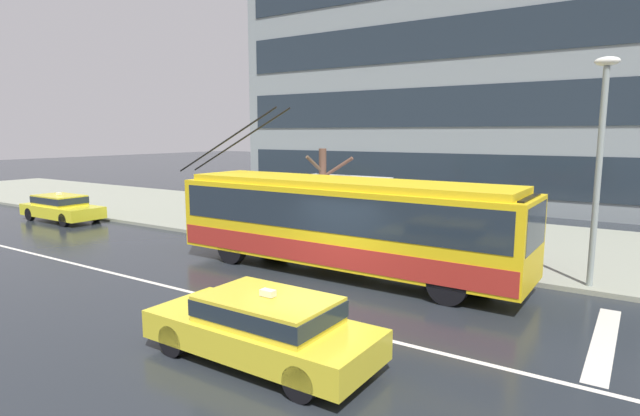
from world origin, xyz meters
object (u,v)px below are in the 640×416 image
object	(u,v)px
taxi_far_behind	(61,207)
pedestrian_at_shelter	(427,228)
street_tree_bare	(323,188)
taxi_oncoming_near	(264,324)
pedestrian_walking_past	(527,214)
pedestrian_approaching_curb	(314,202)
bus_shelter	(344,191)
street_lamp	(600,152)
trolleybus	(342,221)

from	to	relation	value
taxi_far_behind	pedestrian_at_shelter	bearing A→B (deg)	7.84
street_tree_bare	taxi_oncoming_near	bearing A→B (deg)	-62.92
pedestrian_at_shelter	pedestrian_walking_past	size ratio (longest dim) A/B	0.83
taxi_oncoming_near	pedestrian_walking_past	xyz separation A→B (m)	(2.70, 9.74, 1.02)
taxi_oncoming_near	pedestrian_approaching_curb	bearing A→B (deg)	118.14
taxi_far_behind	pedestrian_walking_past	world-z (taller)	pedestrian_walking_past
bus_shelter	pedestrian_approaching_curb	world-z (taller)	bus_shelter
bus_shelter	street_lamp	bearing A→B (deg)	-12.25
pedestrian_approaching_curb	pedestrian_walking_past	distance (m)	7.38
taxi_far_behind	pedestrian_at_shelter	world-z (taller)	pedestrian_at_shelter
trolleybus	pedestrian_walking_past	size ratio (longest dim) A/B	6.29
trolleybus	pedestrian_approaching_curb	bearing A→B (deg)	137.18
pedestrian_approaching_curb	pedestrian_walking_past	world-z (taller)	pedestrian_approaching_curb
trolleybus	pedestrian_at_shelter	size ratio (longest dim) A/B	7.54
taxi_oncoming_near	pedestrian_walking_past	size ratio (longest dim) A/B	2.33
bus_shelter	trolleybus	bearing A→B (deg)	-60.26
taxi_far_behind	pedestrian_at_shelter	xyz separation A→B (m)	(17.71, 2.44, 0.40)
street_tree_bare	pedestrian_at_shelter	bearing A→B (deg)	-13.93
pedestrian_at_shelter	pedestrian_approaching_curb	xyz separation A→B (m)	(-4.31, -0.34, 0.60)
trolleybus	pedestrian_walking_past	xyz separation A→B (m)	(4.58, 3.68, 0.14)
pedestrian_walking_past	trolleybus	bearing A→B (deg)	-141.23
bus_shelter	pedestrian_approaching_curb	bearing A→B (deg)	-106.94
bus_shelter	pedestrian_approaching_curb	distance (m)	1.54
trolleybus	pedestrian_approaching_curb	size ratio (longest dim) A/B	6.15
bus_shelter	pedestrian_walking_past	world-z (taller)	bus_shelter
bus_shelter	street_tree_bare	bearing A→B (deg)	174.32
bus_shelter	pedestrian_approaching_curb	xyz separation A→B (m)	(-0.44, -1.45, -0.28)
pedestrian_approaching_curb	pedestrian_walking_past	bearing A→B (deg)	9.14
taxi_oncoming_near	pedestrian_walking_past	distance (m)	10.16
trolleybus	taxi_far_behind	size ratio (longest dim) A/B	2.70
taxi_far_behind	bus_shelter	world-z (taller)	bus_shelter
pedestrian_at_shelter	pedestrian_walking_past	world-z (taller)	pedestrian_walking_past
taxi_far_behind	bus_shelter	xyz separation A→B (m)	(13.85, 3.55, 1.28)
pedestrian_walking_past	pedestrian_at_shelter	bearing A→B (deg)	-164.37
pedestrian_at_shelter	street_lamp	size ratio (longest dim) A/B	0.27
taxi_oncoming_near	pedestrian_approaching_curb	xyz separation A→B (m)	(-4.58, 8.57, 1.00)
taxi_far_behind	taxi_oncoming_near	xyz separation A→B (m)	(17.99, -6.47, 0.00)
taxi_oncoming_near	taxi_far_behind	bearing A→B (deg)	160.22
pedestrian_approaching_curb	pedestrian_at_shelter	bearing A→B (deg)	4.50
taxi_oncoming_near	street_lamp	xyz separation A→B (m)	(4.70, 8.10, 3.05)
street_tree_bare	street_lamp	bearing A→B (deg)	-11.57
street_lamp	street_tree_bare	distance (m)	10.22
pedestrian_at_shelter	pedestrian_approaching_curb	world-z (taller)	pedestrian_approaching_curb
pedestrian_approaching_curb	street_lamp	bearing A→B (deg)	-2.88
taxi_far_behind	pedestrian_walking_past	bearing A→B (deg)	8.98
taxi_oncoming_near	street_tree_bare	bearing A→B (deg)	117.08
trolleybus	taxi_far_behind	distance (m)	16.14
taxi_oncoming_near	street_lamp	distance (m)	9.85
pedestrian_walking_past	taxi_oncoming_near	bearing A→B (deg)	-105.52
pedestrian_at_shelter	street_lamp	world-z (taller)	street_lamp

